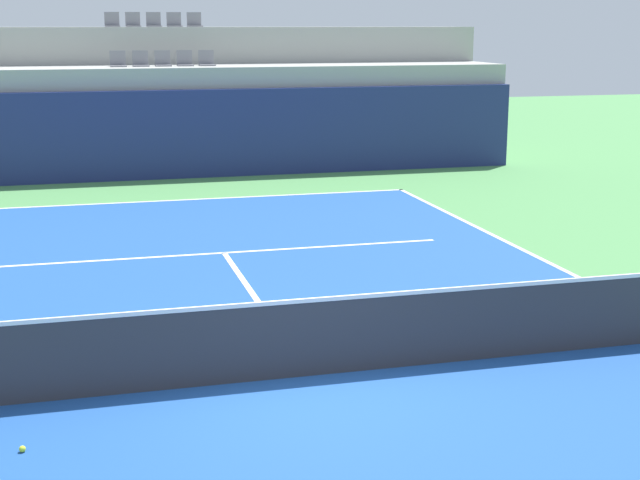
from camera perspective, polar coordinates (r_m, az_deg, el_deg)
name	(u,v)px	position (r m, az deg, el deg)	size (l,w,h in m)	color
ground_plane	(309,376)	(11.36, -0.67, -8.32)	(80.00, 80.00, 0.00)	#4C8C4C
court_surface	(309,376)	(11.36, -0.67, -8.29)	(11.00, 24.00, 0.01)	#1E4C99
baseline_far	(187,200)	(22.74, -8.09, 2.45)	(11.00, 0.10, 0.00)	white
service_line_far	(224,253)	(17.36, -5.86, -0.79)	(8.26, 0.10, 0.00)	white
centre_service_line	(258,301)	(14.31, -3.82, -3.74)	(0.10, 6.40, 0.00)	white
back_wall	(171,135)	(25.93, -9.09, 6.37)	(19.92, 0.30, 2.41)	navy
stands_tier_lower	(165,119)	(27.23, -9.41, 7.28)	(19.92, 2.40, 2.98)	#9E9E99
stands_tier_upper	(157,94)	(29.57, -9.92, 8.75)	(19.92, 2.40, 4.06)	#9E9E99
seating_row_lower	(163,62)	(27.22, -9.56, 10.68)	(2.92, 0.44, 0.44)	slate
seating_row_upper	(154,23)	(29.59, -10.10, 12.92)	(2.92, 0.44, 0.44)	slate
tennis_net	(309,336)	(11.19, -0.68, -5.89)	(11.08, 0.08, 1.07)	black
tennis_ball_1	(22,449)	(9.90, -17.69, -12.04)	(0.07, 0.07, 0.07)	#CCE033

